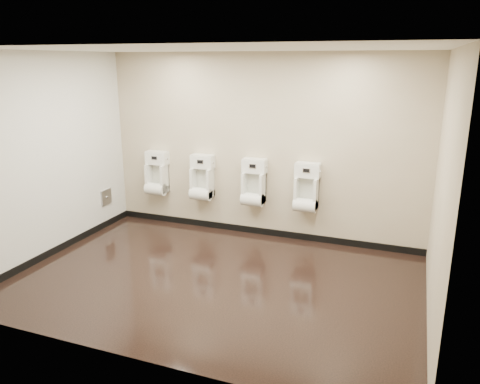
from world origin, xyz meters
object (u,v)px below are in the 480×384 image
(access_panel, at_px, (106,197))
(urinal_3, at_px, (306,191))
(urinal_1, at_px, (202,181))
(urinal_2, at_px, (254,186))
(urinal_0, at_px, (157,176))

(access_panel, xyz_separation_m, urinal_3, (3.25, 0.42, 0.32))
(urinal_1, bearing_deg, access_panel, -164.67)
(urinal_3, bearing_deg, urinal_1, 180.00)
(access_panel, relative_size, urinal_1, 0.35)
(access_panel, distance_m, urinal_2, 2.48)
(urinal_0, height_order, urinal_3, same)
(access_panel, relative_size, urinal_3, 0.35)
(urinal_0, bearing_deg, urinal_2, 0.00)
(urinal_0, xyz_separation_m, urinal_2, (1.70, 0.00, 0.00))
(urinal_0, xyz_separation_m, urinal_3, (2.52, 0.00, 0.00))
(urinal_1, xyz_separation_m, urinal_3, (1.70, 0.00, 0.00))
(urinal_2, bearing_deg, urinal_1, 180.00)
(urinal_0, height_order, urinal_1, same)
(access_panel, xyz_separation_m, urinal_1, (1.55, 0.42, 0.32))
(urinal_1, distance_m, urinal_2, 0.87)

